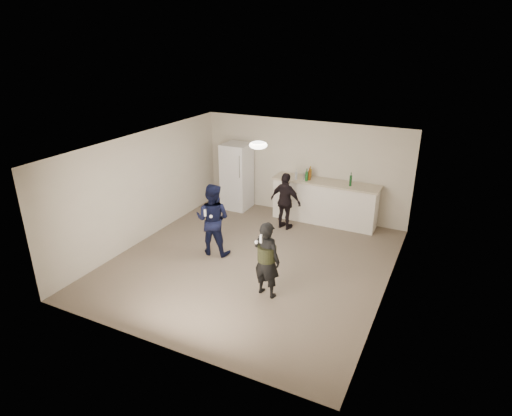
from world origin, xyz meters
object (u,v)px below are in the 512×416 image
at_px(fridge, 237,176).
at_px(shaker, 305,176).
at_px(counter, 324,203).
at_px(man, 213,219).
at_px(woman, 267,259).
at_px(spectator, 286,201).

height_order(fridge, shaker, fridge).
xyz_separation_m(counter, shaker, (-0.53, -0.07, 0.65)).
xyz_separation_m(counter, fridge, (-2.47, -0.07, 0.38)).
bearing_deg(man, woman, 142.07).
bearing_deg(woman, spectator, -63.76).
distance_m(fridge, spectator, 1.88).
xyz_separation_m(man, woman, (1.73, -0.99, -0.07)).
bearing_deg(counter, man, -121.78).
bearing_deg(fridge, woman, -54.59).
relative_size(counter, woman, 1.79).
height_order(shaker, woman, woman).
height_order(fridge, man, fridge).
distance_m(fridge, shaker, 1.96).
bearing_deg(fridge, counter, 1.62).
xyz_separation_m(shaker, man, (-1.12, -2.60, -0.38)).
height_order(woman, spectator, woman).
bearing_deg(woman, man, -19.34).
height_order(counter, shaker, shaker).
bearing_deg(woman, counter, -78.47).
xyz_separation_m(woman, spectator, (-0.82, 2.87, -0.02)).
bearing_deg(spectator, shaker, -95.70).
height_order(man, spectator, man).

